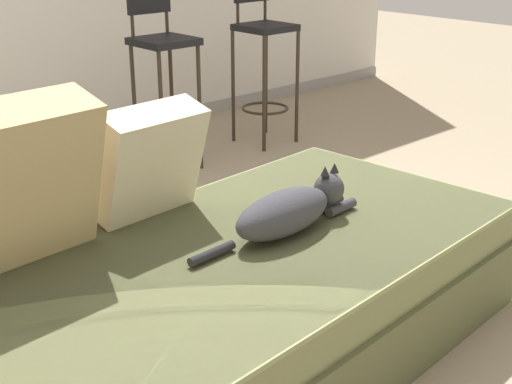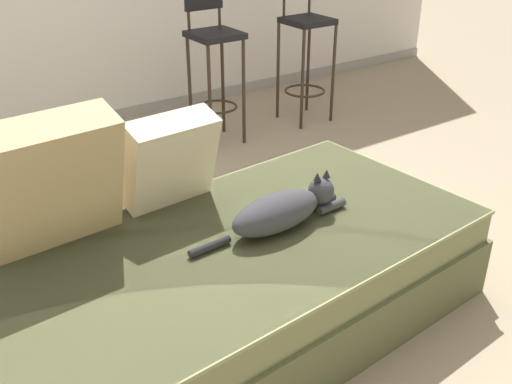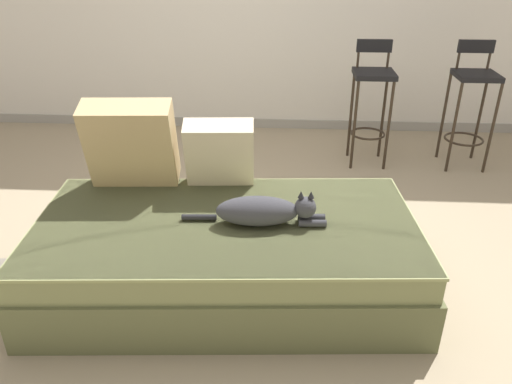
% 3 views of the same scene
% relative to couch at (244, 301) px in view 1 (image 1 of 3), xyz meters
% --- Properties ---
extents(ground_plane, '(16.00, 16.00, 0.00)m').
position_rel_couch_xyz_m(ground_plane, '(0.00, 0.40, -0.22)').
color(ground_plane, gray).
rests_on(ground_plane, ground).
extents(couch, '(2.07, 1.16, 0.42)m').
position_rel_couch_xyz_m(couch, '(0.00, 0.00, 0.00)').
color(couch, brown).
rests_on(couch, ground).
extents(throw_pillow_corner, '(0.51, 0.33, 0.52)m').
position_rel_couch_xyz_m(throw_pillow_corner, '(-0.58, 0.38, 0.47)').
color(throw_pillow_corner, tan).
rests_on(throw_pillow_corner, couch).
extents(throw_pillow_middle, '(0.40, 0.27, 0.41)m').
position_rel_couch_xyz_m(throw_pillow_middle, '(-0.08, 0.41, 0.41)').
color(throw_pillow_middle, beige).
rests_on(throw_pillow_middle, couch).
extents(cat, '(0.74, 0.19, 0.19)m').
position_rel_couch_xyz_m(cat, '(0.19, -0.02, 0.28)').
color(cat, '#333338').
rests_on(cat, couch).
extents(bar_stool_near_window, '(0.32, 0.32, 1.00)m').
position_rel_couch_xyz_m(bar_stool_near_window, '(0.99, 1.79, 0.40)').
color(bar_stool_near_window, '#2D2319').
rests_on(bar_stool_near_window, ground).
extents(bar_stool_by_doorway, '(0.32, 0.32, 1.01)m').
position_rel_couch_xyz_m(bar_stool_by_doorway, '(1.78, 1.79, 0.38)').
color(bar_stool_by_doorway, '#2D2319').
rests_on(bar_stool_by_doorway, ground).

